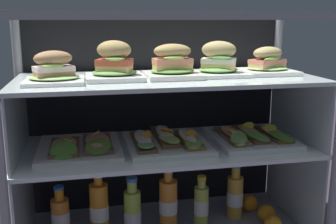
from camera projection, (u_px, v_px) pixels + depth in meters
case_frame at (161, 113)px, 1.62m from camera, size 1.12×0.51×0.87m
riser_lower_tier at (168, 190)px, 1.55m from camera, size 1.05×0.45×0.33m
shelf_lower_glass at (168, 147)px, 1.51m from camera, size 1.07×0.46×0.01m
riser_upper_tier at (168, 114)px, 1.48m from camera, size 1.05×0.45×0.24m
shelf_upper_glass at (168, 79)px, 1.46m from camera, size 1.07×0.46×0.01m
plated_roll_sandwich_left_of_center at (54, 71)px, 1.31m from camera, size 0.19×0.19×0.10m
plated_roll_sandwich_center at (114, 66)px, 1.39m from camera, size 0.19×0.19×0.13m
plated_roll_sandwich_right_of_center at (172, 66)px, 1.43m from camera, size 0.19×0.19×0.12m
plated_roll_sandwich_near_left_corner at (219, 63)px, 1.48m from camera, size 0.19×0.19×0.13m
plated_roll_sandwich_near_right_corner at (267, 64)px, 1.53m from camera, size 0.19×0.19×0.10m
open_sandwich_tray_center at (81, 146)px, 1.45m from camera, size 0.29×0.34×0.06m
open_sandwich_tray_far_left at (166, 141)px, 1.50m from camera, size 0.29×0.34×0.07m
open_sandwich_tray_right_of_center at (251, 136)px, 1.56m from camera, size 0.29×0.34×0.06m
juice_bottle_front_right_end at (61, 216)px, 1.53m from camera, size 0.07×0.07×0.20m
juice_bottle_front_left_end at (99, 209)px, 1.53m from camera, size 0.07×0.07×0.25m
juice_bottle_near_post at (132, 211)px, 1.55m from camera, size 0.07×0.07×0.22m
juice_bottle_front_second at (168, 203)px, 1.59m from camera, size 0.07×0.07×0.24m
juice_bottle_back_center at (201, 205)px, 1.61m from camera, size 0.06×0.06×0.20m
juice_bottle_back_right at (235, 196)px, 1.67m from camera, size 0.07×0.07×0.23m
orange_fruit_beside_bottles at (249, 203)px, 1.74m from camera, size 0.07×0.07×0.07m
orange_fruit_near_left_post at (267, 213)px, 1.64m from camera, size 0.07×0.07×0.07m
orange_fruit_rolled_forward at (273, 224)px, 1.56m from camera, size 0.07×0.07×0.07m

